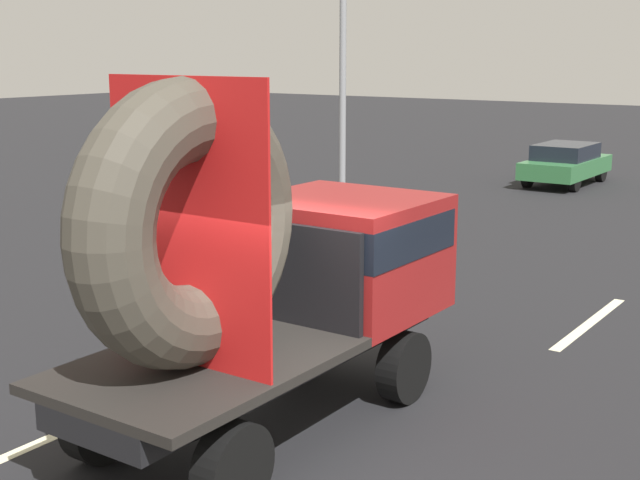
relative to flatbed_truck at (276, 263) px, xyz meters
The scene contains 7 objects.
ground_plane 1.87m from the flatbed_truck, 52.40° to the right, with size 120.00×120.00×0.00m, color black.
flatbed_truck is the anchor object (origin of this frame).
distant_sedan 18.94m from the flatbed_truck, 100.26° to the left, with size 1.63×3.80×1.24m.
traffic_light 12.23m from the flatbed_truck, 120.00° to the left, with size 0.42×0.36×6.67m.
lane_dash_left_near 3.17m from the flatbed_truck, 129.89° to the right, with size 2.28×0.16×0.01m, color beige.
lane_dash_left_far 6.18m from the flatbed_truck, 106.52° to the left, with size 2.94×0.16×0.01m, color beige.
lane_dash_right_far 5.95m from the flatbed_truck, 72.75° to the left, with size 3.00×0.16×0.01m, color beige.
Camera 1 is at (5.10, -6.57, 3.96)m, focal length 48.98 mm.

